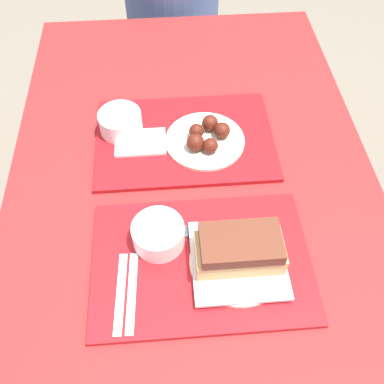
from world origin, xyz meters
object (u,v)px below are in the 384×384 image
object	(u,v)px
brisket_sandwich_plate	(239,253)
wings_plate_far	(206,137)
tray_near	(199,262)
tray_far	(185,139)
bowl_coleslaw_far	(120,121)
bowl_coleslaw_near	(158,234)

from	to	relation	value
brisket_sandwich_plate	wings_plate_far	xyz separation A→B (m)	(-0.03, 0.34, -0.02)
tray_near	tray_far	xyz separation A→B (m)	(-0.01, 0.35, 0.00)
tray_far	bowl_coleslaw_far	xyz separation A→B (m)	(-0.16, 0.04, 0.04)
brisket_sandwich_plate	wings_plate_far	bearing A→B (deg)	95.44
bowl_coleslaw_near	brisket_sandwich_plate	world-z (taller)	brisket_sandwich_plate
tray_near	bowl_coleslaw_near	distance (m)	0.10
tray_near	wings_plate_far	distance (m)	0.34
tray_near	wings_plate_far	bearing A→B (deg)	82.34
bowl_coleslaw_near	tray_far	bearing A→B (deg)	76.03
bowl_coleslaw_near	bowl_coleslaw_far	bearing A→B (deg)	104.20
wings_plate_far	bowl_coleslaw_near	bearing A→B (deg)	-114.27
tray_near	tray_far	world-z (taller)	same
tray_near	tray_far	distance (m)	0.35
tray_near	bowl_coleslaw_far	size ratio (longest dim) A/B	4.13
tray_near	bowl_coleslaw_far	bearing A→B (deg)	113.12
tray_far	bowl_coleslaw_far	bearing A→B (deg)	165.93
bowl_coleslaw_near	wings_plate_far	size ratio (longest dim) A/B	0.55
bowl_coleslaw_near	bowl_coleslaw_far	world-z (taller)	same
tray_far	brisket_sandwich_plate	distance (m)	0.37
brisket_sandwich_plate	wings_plate_far	distance (m)	0.34
tray_far	bowl_coleslaw_far	world-z (taller)	bowl_coleslaw_far
bowl_coleslaw_near	wings_plate_far	world-z (taller)	bowl_coleslaw_near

